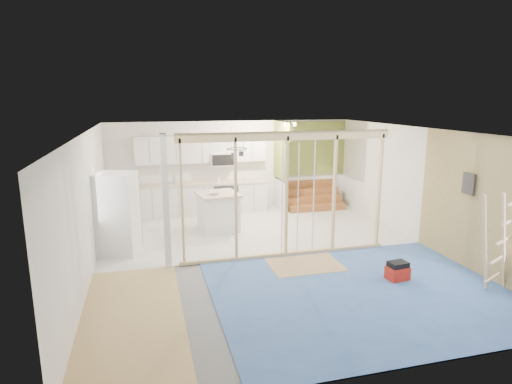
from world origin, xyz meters
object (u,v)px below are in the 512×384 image
object	(u,v)px
toolbox	(398,271)
island	(218,212)
ladder	(497,242)
fridge	(118,214)

from	to	relation	value
toolbox	island	bearing A→B (deg)	118.27
island	ladder	xyz separation A→B (m)	(3.93, -4.58, 0.40)
fridge	ladder	xyz separation A→B (m)	(6.21, -3.49, 0.01)
fridge	island	distance (m)	2.56
fridge	island	world-z (taller)	fridge
island	ladder	size ratio (longest dim) A/B	0.63
island	fridge	bearing A→B (deg)	-161.74
fridge	toolbox	xyz separation A→B (m)	(4.90, -2.70, -0.70)
toolbox	ladder	world-z (taller)	ladder
toolbox	ladder	distance (m)	1.69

